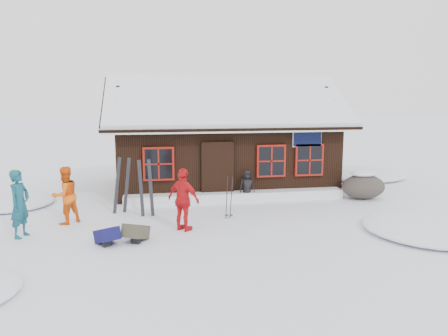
{
  "coord_description": "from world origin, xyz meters",
  "views": [
    {
      "loc": [
        -1.4,
        -12.15,
        3.59
      ],
      "look_at": [
        0.97,
        1.52,
        1.3
      ],
      "focal_mm": 35.0,
      "sensor_mm": 36.0,
      "label": 1
    }
  ],
  "objects_px": {
    "skier_orange_left": "(65,195)",
    "skier_orange_right": "(184,200)",
    "skier_teal": "(20,204)",
    "boulder": "(363,186)",
    "ski_poles": "(229,198)",
    "skier_crouched": "(247,186)",
    "backpack_olive": "(136,235)",
    "backpack_blue": "(107,238)"
  },
  "relations": [
    {
      "from": "ski_poles",
      "to": "backpack_olive",
      "type": "relative_size",
      "value": 2.06
    },
    {
      "from": "skier_teal",
      "to": "boulder",
      "type": "height_order",
      "value": "skier_teal"
    },
    {
      "from": "backpack_olive",
      "to": "skier_orange_right",
      "type": "bearing_deg",
      "value": 57.13
    },
    {
      "from": "boulder",
      "to": "ski_poles",
      "type": "bearing_deg",
      "value": -162.34
    },
    {
      "from": "skier_orange_left",
      "to": "skier_orange_right",
      "type": "xyz_separation_m",
      "value": [
        3.24,
        -1.24,
        0.03
      ]
    },
    {
      "from": "skier_crouched",
      "to": "backpack_olive",
      "type": "xyz_separation_m",
      "value": [
        -3.66,
        -3.61,
        -0.38
      ]
    },
    {
      "from": "skier_teal",
      "to": "backpack_blue",
      "type": "height_order",
      "value": "skier_teal"
    },
    {
      "from": "ski_poles",
      "to": "skier_teal",
      "type": "bearing_deg",
      "value": -171.28
    },
    {
      "from": "boulder",
      "to": "backpack_blue",
      "type": "bearing_deg",
      "value": -157.81
    },
    {
      "from": "skier_orange_left",
      "to": "skier_orange_right",
      "type": "distance_m",
      "value": 3.47
    },
    {
      "from": "skier_crouched",
      "to": "skier_orange_right",
      "type": "bearing_deg",
      "value": -134.92
    },
    {
      "from": "skier_orange_left",
      "to": "ski_poles",
      "type": "relative_size",
      "value": 1.28
    },
    {
      "from": "skier_teal",
      "to": "backpack_olive",
      "type": "height_order",
      "value": "skier_teal"
    },
    {
      "from": "skier_orange_left",
      "to": "ski_poles",
      "type": "bearing_deg",
      "value": 136.38
    },
    {
      "from": "ski_poles",
      "to": "backpack_olive",
      "type": "distance_m",
      "value": 3.22
    },
    {
      "from": "skier_orange_right",
      "to": "backpack_blue",
      "type": "xyz_separation_m",
      "value": [
        -1.94,
        -0.81,
        -0.69
      ]
    },
    {
      "from": "skier_orange_left",
      "to": "skier_crouched",
      "type": "relative_size",
      "value": 1.51
    },
    {
      "from": "backpack_olive",
      "to": "skier_teal",
      "type": "bearing_deg",
      "value": -168.3
    },
    {
      "from": "backpack_blue",
      "to": "backpack_olive",
      "type": "distance_m",
      "value": 0.69
    },
    {
      "from": "skier_orange_left",
      "to": "skier_crouched",
      "type": "xyz_separation_m",
      "value": [
        5.65,
        1.68,
        -0.28
      ]
    },
    {
      "from": "backpack_blue",
      "to": "skier_crouched",
      "type": "bearing_deg",
      "value": 9.67
    },
    {
      "from": "skier_orange_left",
      "to": "skier_crouched",
      "type": "height_order",
      "value": "skier_orange_left"
    },
    {
      "from": "skier_orange_left",
      "to": "backpack_olive",
      "type": "xyz_separation_m",
      "value": [
        1.99,
        -1.93,
        -0.65
      ]
    },
    {
      "from": "skier_orange_right",
      "to": "boulder",
      "type": "xyz_separation_m",
      "value": [
        6.56,
        2.66,
        -0.39
      ]
    },
    {
      "from": "backpack_olive",
      "to": "boulder",
      "type": "bearing_deg",
      "value": 51.41
    },
    {
      "from": "skier_orange_right",
      "to": "boulder",
      "type": "bearing_deg",
      "value": -115.66
    },
    {
      "from": "skier_crouched",
      "to": "backpack_olive",
      "type": "relative_size",
      "value": 1.75
    },
    {
      "from": "skier_teal",
      "to": "ski_poles",
      "type": "xyz_separation_m",
      "value": [
        5.59,
        0.86,
        -0.27
      ]
    },
    {
      "from": "boulder",
      "to": "backpack_blue",
      "type": "distance_m",
      "value": 9.18
    },
    {
      "from": "skier_teal",
      "to": "backpack_olive",
      "type": "distance_m",
      "value": 3.11
    },
    {
      "from": "skier_orange_left",
      "to": "skier_orange_right",
      "type": "bearing_deg",
      "value": 118.13
    },
    {
      "from": "skier_crouched",
      "to": "backpack_blue",
      "type": "relative_size",
      "value": 1.84
    },
    {
      "from": "skier_orange_left",
      "to": "boulder",
      "type": "relative_size",
      "value": 1.06
    },
    {
      "from": "skier_orange_left",
      "to": "ski_poles",
      "type": "distance_m",
      "value": 4.68
    },
    {
      "from": "backpack_blue",
      "to": "backpack_olive",
      "type": "xyz_separation_m",
      "value": [
        0.68,
        0.11,
        0.01
      ]
    },
    {
      "from": "ski_poles",
      "to": "skier_crouched",
      "type": "bearing_deg",
      "value": 62.74
    },
    {
      "from": "skier_orange_right",
      "to": "skier_crouched",
      "type": "relative_size",
      "value": 1.56
    },
    {
      "from": "skier_orange_right",
      "to": "ski_poles",
      "type": "relative_size",
      "value": 1.33
    },
    {
      "from": "skier_teal",
      "to": "backpack_olive",
      "type": "xyz_separation_m",
      "value": [
        2.91,
        -0.86,
        -0.71
      ]
    },
    {
      "from": "skier_teal",
      "to": "backpack_olive",
      "type": "relative_size",
      "value": 2.82
    },
    {
      "from": "ski_poles",
      "to": "skier_orange_left",
      "type": "bearing_deg",
      "value": 177.37
    },
    {
      "from": "skier_orange_right",
      "to": "skier_crouched",
      "type": "bearing_deg",
      "value": -87.2
    }
  ]
}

